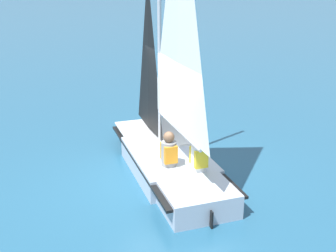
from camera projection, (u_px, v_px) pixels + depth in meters
ground_plane at (168, 172)px, 9.09m from camera, size 260.00×260.00×0.00m
sailboat_main at (169, 136)px, 8.77m from camera, size 3.93×4.21×5.90m
sailor_helm at (169, 158)px, 8.30m from camera, size 0.42×0.43×1.16m
sailor_crew at (199, 162)px, 8.11m from camera, size 0.42×0.43×1.16m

